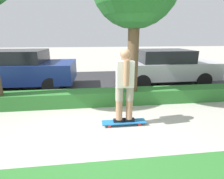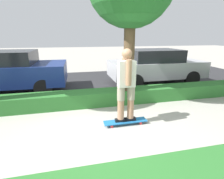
% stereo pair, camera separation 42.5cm
% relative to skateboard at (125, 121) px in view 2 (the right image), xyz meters
% --- Properties ---
extents(ground_plane, '(60.00, 60.00, 0.00)m').
position_rel_skateboard_xyz_m(ground_plane, '(-0.39, -0.20, -0.07)').
color(ground_plane, '#ADA89E').
extents(street_asphalt, '(17.10, 5.00, 0.01)m').
position_rel_skateboard_xyz_m(street_asphalt, '(-0.39, 4.00, -0.07)').
color(street_asphalt, '#2D2D30').
rests_on(street_asphalt, ground_plane).
extents(hedge_row, '(17.10, 0.60, 0.43)m').
position_rel_skateboard_xyz_m(hedge_row, '(-0.39, 1.40, 0.14)').
color(hedge_row, '#2D702D').
rests_on(hedge_row, ground_plane).
extents(skateboard, '(1.03, 0.24, 0.09)m').
position_rel_skateboard_xyz_m(skateboard, '(0.00, 0.00, 0.00)').
color(skateboard, '#1E6BAD').
rests_on(skateboard, ground_plane).
extents(skater_person, '(0.50, 0.43, 1.67)m').
position_rel_skateboard_xyz_m(skater_person, '(0.00, 0.00, 0.91)').
color(skater_person, black).
rests_on(skater_person, skateboard).
extents(parked_car_front, '(4.03, 1.95, 1.50)m').
position_rel_skateboard_xyz_m(parked_car_front, '(-3.41, 3.40, 0.71)').
color(parked_car_front, navy).
rests_on(parked_car_front, ground_plane).
extents(parked_car_middle, '(4.03, 1.82, 1.46)m').
position_rel_skateboard_xyz_m(parked_car_middle, '(2.39, 3.37, 0.69)').
color(parked_car_middle, '#B7B7BC').
rests_on(parked_car_middle, ground_plane).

